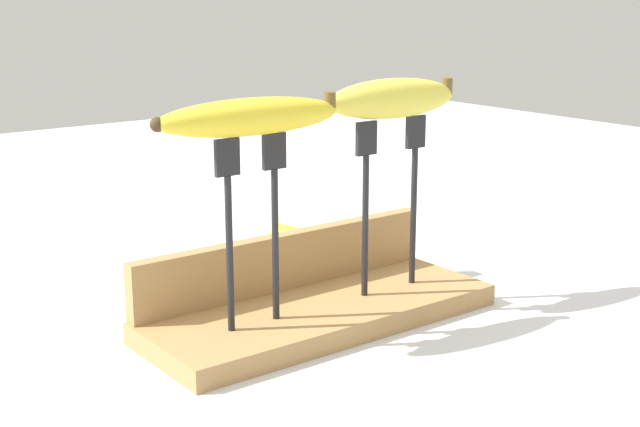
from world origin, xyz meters
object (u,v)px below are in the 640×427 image
at_px(banana_raised_right, 392,98).
at_px(banana_chunk_near, 293,241).
at_px(banana_raised_left, 250,117).
at_px(fork_stand_left, 252,214).
at_px(fork_stand_right, 390,189).

bearing_deg(banana_raised_right, banana_chunk_near, 81.37).
bearing_deg(banana_raised_left, fork_stand_left, -4.65).
distance_m(fork_stand_left, fork_stand_right, 0.18).
xyz_separation_m(banana_raised_right, banana_chunk_near, (0.04, 0.24, -0.22)).
height_order(fork_stand_right, banana_raised_left, banana_raised_left).
relative_size(fork_stand_left, banana_chunk_near, 3.14).
height_order(fork_stand_right, banana_chunk_near, fork_stand_right).
height_order(fork_stand_left, fork_stand_right, same).
xyz_separation_m(banana_raised_left, banana_raised_right, (0.18, 0.00, 0.00)).
bearing_deg(fork_stand_right, banana_raised_left, 180.00).
xyz_separation_m(banana_raised_left, banana_chunk_near, (0.22, 0.24, -0.22)).
distance_m(banana_raised_right, banana_chunk_near, 0.32).
bearing_deg(fork_stand_left, banana_chunk_near, 47.40).
xyz_separation_m(fork_stand_left, banana_raised_right, (0.18, 0.00, 0.10)).
bearing_deg(banana_raised_right, fork_stand_left, -180.00).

